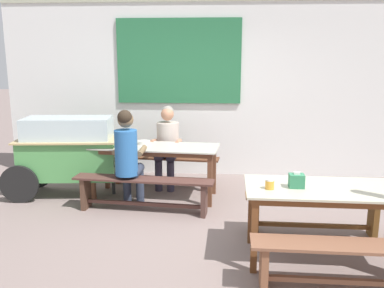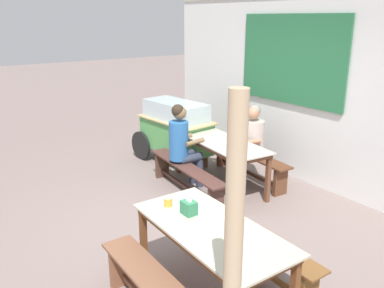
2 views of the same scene
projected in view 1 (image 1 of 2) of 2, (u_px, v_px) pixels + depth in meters
name	position (u px, v px, depth m)	size (l,w,h in m)	color
ground_plane	(207.00, 234.00, 4.65)	(40.00, 40.00, 0.00)	slate
backdrop_wall	(212.00, 81.00, 6.77)	(6.92, 0.23, 3.01)	silver
dining_table_far	(154.00, 151.00, 5.77)	(1.84, 0.82, 0.74)	#B5B2A4
dining_table_near	(329.00, 195.00, 3.95)	(1.60, 0.78, 0.74)	#BDB99E
bench_far_back	(164.00, 166.00, 6.41)	(1.72, 0.43, 0.45)	brown
bench_far_front	(143.00, 189.00, 5.28)	(1.83, 0.43, 0.45)	#4C2E27
bench_near_back	(314.00, 210.00, 4.60)	(1.53, 0.29, 0.45)	brown
bench_near_front	(342.00, 260.00, 3.45)	(1.53, 0.33, 0.45)	brown
food_cart	(68.00, 150.00, 5.87)	(1.80, 0.85, 1.13)	#4E964F
person_left_back_turned	(128.00, 154.00, 5.28)	(0.41, 0.52, 1.32)	#2F384C
person_center_facing	(167.00, 141.00, 6.26)	(0.46, 0.54, 1.24)	#353145
tissue_box	(297.00, 181.00, 3.92)	(0.14, 0.11, 0.15)	#307D54
condiment_jar	(270.00, 184.00, 3.88)	(0.08, 0.08, 0.10)	gold
soup_bowl	(144.00, 143.00, 5.85)	(0.18, 0.18, 0.05)	silver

